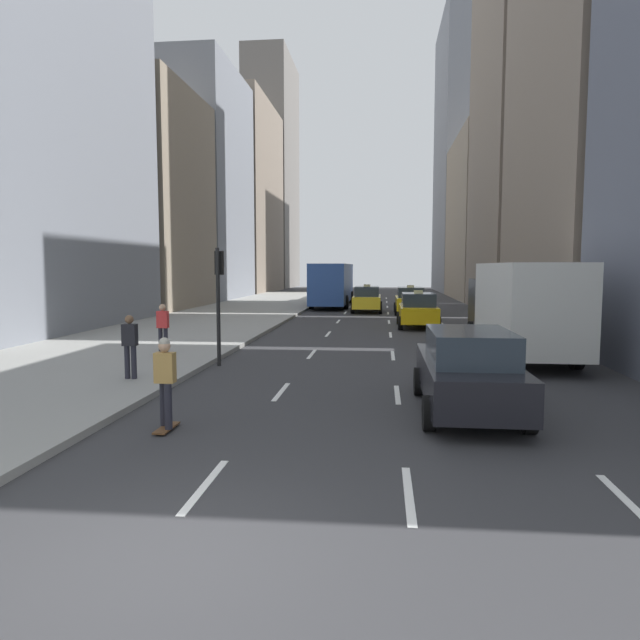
{
  "coord_description": "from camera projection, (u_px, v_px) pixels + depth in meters",
  "views": [
    {
      "loc": [
        2.22,
        -5.44,
        3.03
      ],
      "look_at": [
        0.47,
        10.58,
        1.52
      ],
      "focal_mm": 32.0,
      "sensor_mm": 36.0,
      "label": 1
    }
  ],
  "objects": [
    {
      "name": "traffic_light_pole",
      "position": [
        219.0,
        287.0,
        17.38
      ],
      "size": [
        0.24,
        0.42,
        3.6
      ],
      "color": "black",
      "rests_on": "ground"
    },
    {
      "name": "lane_markings",
      "position": [
        390.0,
        328.0,
        28.39
      ],
      "size": [
        5.72,
        56.0,
        0.01
      ],
      "color": "white",
      "rests_on": "ground"
    },
    {
      "name": "sedan_black_near",
      "position": [
        468.0,
        371.0,
        11.79
      ],
      "size": [
        2.02,
        4.8,
        1.75
      ],
      "color": "black",
      "rests_on": "ground"
    },
    {
      "name": "building_row_right",
      "position": [
        512.0,
        122.0,
        43.74
      ],
      "size": [
        6.0,
        74.28,
        37.06
      ],
      "color": "slate",
      "rests_on": "ground"
    },
    {
      "name": "pedestrian_far_walking",
      "position": [
        163.0,
        326.0,
        18.92
      ],
      "size": [
        0.36,
        0.22,
        1.65
      ],
      "color": "#23232D",
      "rests_on": "sidewalk_left"
    },
    {
      "name": "sidewalk_left",
      "position": [
        224.0,
        317.0,
        33.39
      ],
      "size": [
        8.0,
        66.0,
        0.15
      ],
      "primitive_type": "cube",
      "color": "gray",
      "rests_on": "ground"
    },
    {
      "name": "taxi_lead",
      "position": [
        418.0,
        310.0,
        28.52
      ],
      "size": [
        2.02,
        4.4,
        1.87
      ],
      "color": "yellow",
      "rests_on": "ground"
    },
    {
      "name": "pedestrian_mid_block",
      "position": [
        130.0,
        343.0,
        14.64
      ],
      "size": [
        0.36,
        0.22,
        1.65
      ],
      "color": "#23232D",
      "rests_on": "sidewalk_left"
    },
    {
      "name": "skateboarder",
      "position": [
        165.0,
        379.0,
        10.49
      ],
      "size": [
        0.36,
        0.8,
        1.75
      ],
      "color": "brown",
      "rests_on": "ground"
    },
    {
      "name": "building_row_left",
      "position": [
        188.0,
        131.0,
        47.36
      ],
      "size": [
        6.0,
        83.89,
        36.3
      ],
      "color": "#4C515B",
      "rests_on": "ground"
    },
    {
      "name": "taxi_third",
      "position": [
        410.0,
        300.0,
        36.56
      ],
      "size": [
        2.02,
        4.4,
        1.87
      ],
      "color": "yellow",
      "rests_on": "ground"
    },
    {
      "name": "city_bus",
      "position": [
        333.0,
        283.0,
        44.0
      ],
      "size": [
        2.8,
        11.61,
        3.25
      ],
      "color": "#2D519E",
      "rests_on": "ground"
    },
    {
      "name": "taxi_second",
      "position": [
        367.0,
        299.0,
        38.1
      ],
      "size": [
        2.02,
        4.4,
        1.87
      ],
      "color": "yellow",
      "rests_on": "ground"
    },
    {
      "name": "box_truck",
      "position": [
        520.0,
        307.0,
        18.98
      ],
      "size": [
        2.58,
        8.4,
        3.15
      ],
      "color": "#262628",
      "rests_on": "ground"
    },
    {
      "name": "ground_plane",
      "position": [
        164.0,
        560.0,
        5.91
      ],
      "size": [
        160.0,
        160.0,
        0.0
      ],
      "primitive_type": "plane",
      "color": "#333335"
    }
  ]
}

